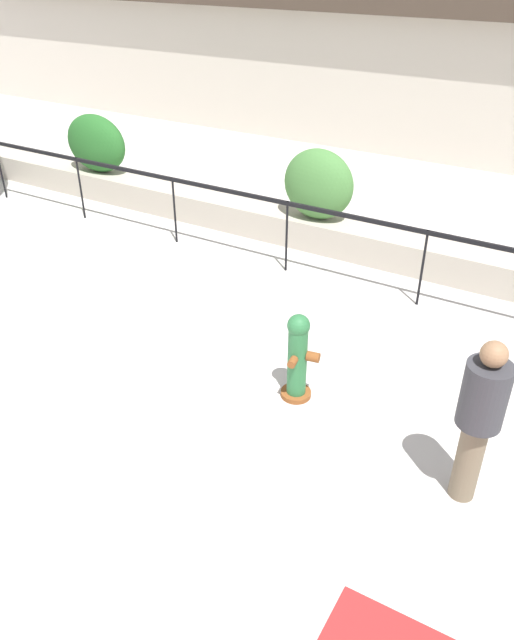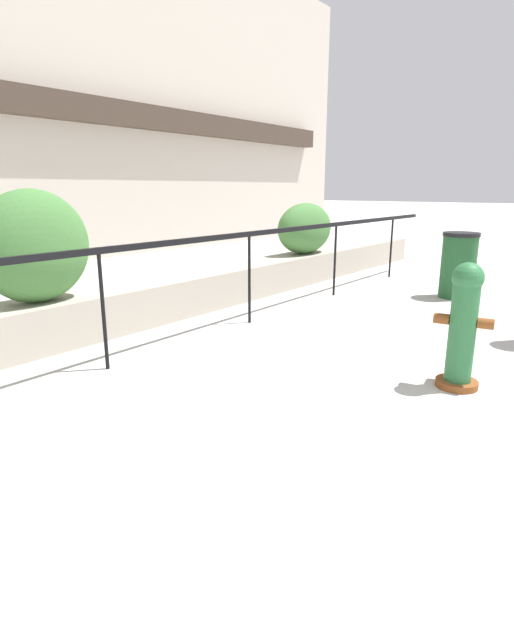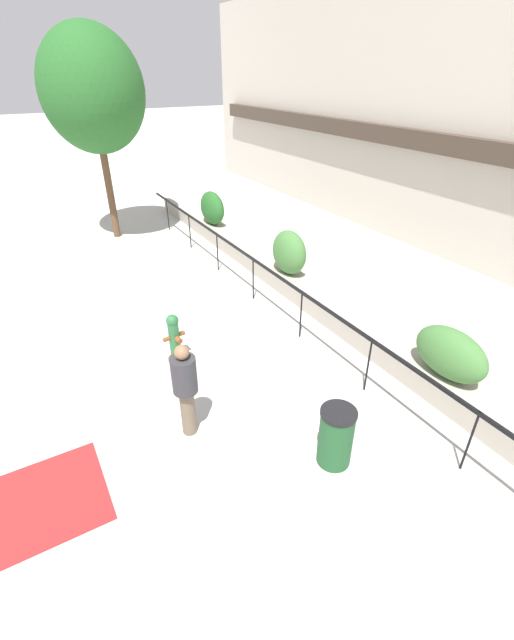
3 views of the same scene
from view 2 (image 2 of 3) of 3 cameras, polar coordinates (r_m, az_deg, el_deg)
The scene contains 6 objects.
planter_wall_low at distance 5.80m, azimuth -23.19°, elevation -0.47°, with size 18.00×0.70×0.50m, color #ADA393.
fence_railing_segment at distance 4.73m, azimuth -17.58°, elevation 6.31°, with size 15.00×0.05×1.15m.
hedge_bush_1 at distance 5.65m, azimuth -24.12°, elevation 7.66°, with size 1.20×0.70×1.16m, color #427538.
hedge_bush_2 at distance 9.23m, azimuth 5.52°, elevation 10.37°, with size 1.41×0.70×0.91m, color #427538.
fire_hydrant at distance 4.52m, azimuth 22.48°, elevation -0.54°, with size 0.46×0.48×1.08m.
trash_bin at distance 8.36m, azimuth 22.02°, elevation 5.83°, with size 0.55×0.55×1.01m.
Camera 2 is at (-2.63, 1.02, 1.66)m, focal length 28.00 mm.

